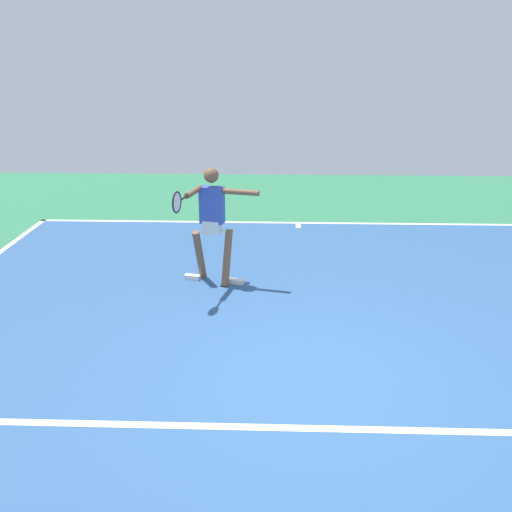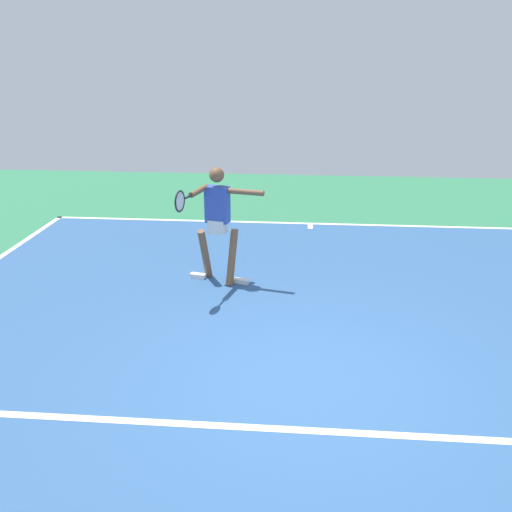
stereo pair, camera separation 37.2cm
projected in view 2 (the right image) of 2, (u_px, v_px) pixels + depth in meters
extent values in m
plane|color=#2D754C|center=(309.00, 381.00, 6.28)|extent=(21.55, 21.55, 0.00)
cube|color=#2D5484|center=(309.00, 381.00, 6.28)|extent=(10.51, 12.02, 0.00)
cube|color=white|center=(310.00, 223.00, 11.88)|extent=(10.51, 0.10, 0.01)
cube|color=white|center=(308.00, 430.00, 5.46)|extent=(7.89, 0.10, 0.01)
cube|color=white|center=(310.00, 226.00, 11.69)|extent=(0.10, 0.30, 0.01)
cylinder|color=brown|center=(232.00, 257.00, 8.78)|extent=(0.19, 0.38, 0.84)
cube|color=white|center=(241.00, 281.00, 8.87)|extent=(0.26, 0.15, 0.07)
cylinder|color=brown|center=(205.00, 254.00, 8.91)|extent=(0.19, 0.38, 0.84)
cube|color=white|center=(198.00, 276.00, 9.07)|extent=(0.26, 0.15, 0.07)
cube|color=white|center=(218.00, 226.00, 8.69)|extent=(0.29, 0.25, 0.20)
cube|color=#334CB2|center=(217.00, 204.00, 8.58)|extent=(0.37, 0.25, 0.53)
sphere|color=brown|center=(217.00, 175.00, 8.44)|extent=(0.22, 0.22, 0.22)
cylinder|color=brown|center=(246.00, 192.00, 8.38)|extent=(0.54, 0.20, 0.08)
cylinder|color=brown|center=(199.00, 191.00, 8.31)|extent=(0.20, 0.54, 0.08)
cylinder|color=black|center=(188.00, 197.00, 7.97)|extent=(0.08, 0.22, 0.03)
torus|color=black|center=(180.00, 201.00, 7.75)|extent=(0.09, 0.29, 0.29)
cylinder|color=silver|center=(180.00, 201.00, 7.75)|extent=(0.06, 0.24, 0.25)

